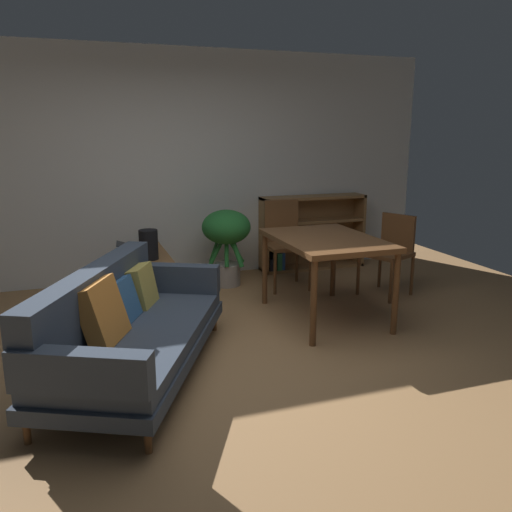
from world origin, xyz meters
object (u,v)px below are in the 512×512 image
Objects in this scene: dining_chair_far at (284,239)px; dining_chair_near at (390,249)px; fabric_couch at (126,325)px; media_console at (149,277)px; open_laptop at (138,247)px; desk_speaker at (149,245)px; bookshelf at (305,233)px; dining_table at (326,246)px; potted_floor_plant at (226,236)px.

dining_chair_near is at bearing -33.74° from dining_chair_far.
media_console is at bearing 76.93° from fabric_couch.
fabric_couch is 5.04× the size of open_laptop.
desk_speaker is at bearing -83.84° from open_laptop.
dining_chair_near is (2.60, -0.90, -0.02)m from open_laptop.
dining_chair_near reaches higher than open_laptop.
dining_chair_far is 0.71× the size of bookshelf.
open_laptop is at bearing 109.43° from media_console.
dining_table is (1.51, -1.14, 0.47)m from media_console.
bookshelf is (2.51, 2.40, 0.09)m from fabric_couch.
bookshelf is (2.19, 0.43, -0.05)m from open_laptop.
dining_chair_near is 1.18m from dining_chair_far.
potted_floor_plant is (1.00, -0.00, 0.07)m from open_laptop.
dining_chair_far reaches higher than desk_speaker.
potted_floor_plant is at bearing 55.91° from fabric_couch.
desk_speaker reaches higher than dining_table.
dining_chair_near reaches higher than media_console.
bookshelf is (1.18, 0.43, -0.12)m from potted_floor_plant.
desk_speaker is 0.24× the size of dining_table.
fabric_couch is 2.00m from open_laptop.
open_laptop is 1.64m from dining_chair_far.
fabric_couch is 1.89× the size of media_console.
media_console is 1.95m from dining_table.
potted_floor_plant is at bearing 150.64° from dining_chair_near.
desk_speaker reaches higher than media_console.
dining_chair_far reaches higher than fabric_couch.
media_console is 1.31× the size of potted_floor_plant.
bookshelf reaches higher than fabric_couch.
potted_floor_plant is 1.84m from dining_chair_near.
desk_speaker is 0.22× the size of bookshelf.
open_laptop is at bearing 171.31° from dining_chair_far.
fabric_couch is 1.58× the size of bookshelf.
open_laptop is 2.23m from bookshelf.
dining_table is (1.53, -0.87, 0.06)m from desk_speaker.
open_laptop is 1.00m from potted_floor_plant.
bookshelf reaches higher than dining_table.
media_console is 0.91× the size of dining_table.
bookshelf reaches higher than open_laptop.
desk_speaker is (-0.03, -0.27, 0.41)m from media_console.
fabric_couch is 2.38m from potted_floor_plant.
open_laptop is 0.50× the size of dining_chair_near.
dining_chair_near is (2.93, 1.06, 0.12)m from fabric_couch.
desk_speaker is at bearing -152.84° from potted_floor_plant.
desk_speaker is at bearing -95.48° from media_console.
dining_chair_far is (1.57, 0.24, -0.09)m from desk_speaker.
fabric_couch is at bearing -103.07° from media_console.
media_console is at bearing 142.92° from dining_table.
dining_chair_near is 0.88× the size of dining_chair_far.
fabric_couch is 1.80m from media_console.
dining_chair_near is at bearing -15.09° from media_console.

